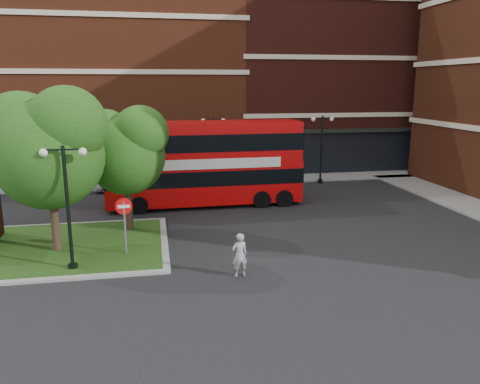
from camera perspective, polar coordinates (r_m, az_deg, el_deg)
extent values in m
plane|color=black|center=(19.58, -3.48, -8.69)|extent=(120.00, 120.00, 0.00)
cube|color=slate|center=(35.37, -6.82, 1.22)|extent=(44.00, 3.00, 0.12)
cube|color=maroon|center=(42.47, -18.87, 12.02)|extent=(26.00, 12.00, 14.00)
cube|color=#471911|center=(45.07, 10.78, 13.77)|extent=(18.00, 12.00, 16.00)
cube|color=gray|center=(23.00, -24.80, -6.40)|extent=(12.60, 7.60, 0.12)
cube|color=#19380F|center=(23.00, -24.80, -6.37)|extent=(12.00, 7.00, 0.15)
cylinder|color=#2D2116|center=(21.67, -21.75, -2.02)|extent=(0.36, 0.36, 3.92)
sphere|color=#1F4210|center=(21.22, -22.28, 4.20)|extent=(4.60, 4.60, 4.60)
sphere|color=#1F4210|center=(22.04, -25.08, 6.64)|extent=(3.45, 3.45, 3.45)
sphere|color=#1F4210|center=(20.46, -20.30, 7.64)|extent=(3.22, 3.22, 3.22)
cylinder|color=#2D2116|center=(23.75, -13.47, -0.74)|extent=(0.36, 0.36, 3.47)
sphere|color=#1F4210|center=(23.35, -13.74, 4.30)|extent=(3.80, 3.80, 3.80)
sphere|color=#1F4210|center=(23.89, -16.06, 6.30)|extent=(2.85, 2.85, 2.85)
sphere|color=#1F4210|center=(22.81, -12.02, 7.01)|extent=(2.66, 2.66, 2.66)
cylinder|color=black|center=(19.16, -20.22, -2.11)|extent=(0.14, 0.14, 5.00)
cylinder|color=black|center=(19.87, -19.69, -8.67)|extent=(0.36, 0.36, 0.30)
cube|color=black|center=(18.72, -20.78, 4.85)|extent=(1.40, 0.06, 0.06)
sphere|color=#F2EACC|center=(18.87, -22.85, 4.43)|extent=(0.32, 0.32, 0.32)
sphere|color=#F2EACC|center=(18.62, -18.63, 4.67)|extent=(0.32, 0.32, 0.32)
cylinder|color=black|center=(33.17, -3.23, 4.79)|extent=(0.14, 0.14, 5.00)
cylinder|color=black|center=(33.59, -3.18, 0.82)|extent=(0.36, 0.36, 0.30)
cube|color=black|center=(32.92, -3.29, 8.84)|extent=(1.40, 0.06, 0.06)
sphere|color=#F2EACC|center=(32.84, -4.51, 8.64)|extent=(0.32, 0.32, 0.32)
sphere|color=#F2EACC|center=(33.02, -2.07, 8.69)|extent=(0.32, 0.32, 0.32)
cylinder|color=black|center=(35.09, 9.88, 5.07)|extent=(0.14, 0.14, 5.00)
cylinder|color=black|center=(35.48, 9.74, 1.31)|extent=(0.36, 0.36, 0.30)
cube|color=black|center=(34.85, 10.04, 8.90)|extent=(1.40, 0.06, 0.06)
sphere|color=#F2EACC|center=(34.62, 8.93, 8.74)|extent=(0.32, 0.32, 0.32)
sphere|color=#F2EACC|center=(35.11, 11.11, 8.72)|extent=(0.32, 0.32, 0.32)
cube|color=#C30708|center=(28.47, -4.32, 1.54)|extent=(11.69, 2.83, 2.22)
cube|color=#C30708|center=(28.11, -4.40, 5.98)|extent=(11.57, 2.80, 2.22)
cube|color=black|center=(28.10, -4.40, 6.21)|extent=(11.69, 2.83, 1.01)
cube|color=silver|center=(26.93, -4.00, 3.41)|extent=(8.74, 0.18, 0.58)
imported|color=#969699|center=(18.04, -0.05, -7.67)|extent=(0.70, 0.53, 1.72)
imported|color=silver|center=(33.30, -14.17, 1.22)|extent=(4.00, 2.00, 1.31)
imported|color=white|center=(35.36, 0.82, 2.40)|extent=(4.49, 1.90, 1.44)
cylinder|color=slate|center=(20.51, -13.84, -4.41)|extent=(0.09, 0.09, 2.45)
cylinder|color=red|center=(20.24, -13.99, -1.70)|extent=(0.71, 0.09, 0.71)
cube|color=white|center=(20.24, -13.99, -1.70)|extent=(0.50, 0.07, 0.13)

